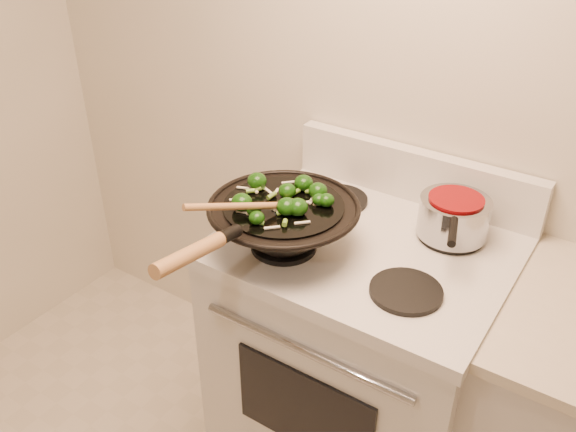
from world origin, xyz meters
The scene contains 5 objects.
stove centered at (-0.19, 1.17, 0.47)m, with size 0.78×0.67×1.08m.
wok centered at (-0.37, 1.01, 1.00)m, with size 0.40×0.67×0.21m.
stirfry centered at (-0.38, 1.03, 1.07)m, with size 0.27×0.26×0.05m.
wooden_spoon centered at (-0.39, 0.94, 1.09)m, with size 0.18×0.30×0.10m.
saucepan centered at (-0.01, 1.32, 0.99)m, with size 0.19×0.30×0.11m.
Camera 1 is at (0.39, -0.12, 1.86)m, focal length 38.00 mm.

